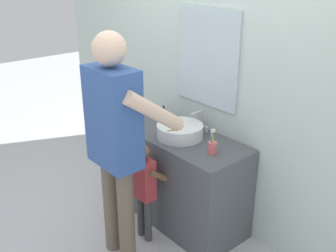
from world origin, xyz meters
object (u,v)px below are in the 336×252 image
Objects in this scene: toothbrush_cup at (212,147)px; adult_parent at (116,132)px; child_toddler at (144,184)px; soap_bottle at (164,116)px.

adult_parent is at bearing -119.42° from toothbrush_cup.
child_toddler is 0.60m from adult_parent.
adult_parent reaches higher than child_toddler.
soap_bottle is at bearing 170.98° from toothbrush_cup.
child_toddler is at bearing -136.70° from toothbrush_cup.
soap_bottle is 0.68m from child_toddler.
toothbrush_cup reaches higher than soap_bottle.
soap_bottle is (-0.71, 0.11, 0.01)m from toothbrush_cup.
toothbrush_cup is at bearing 43.30° from child_toddler.
child_toddler is (-0.39, -0.36, -0.35)m from toothbrush_cup.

